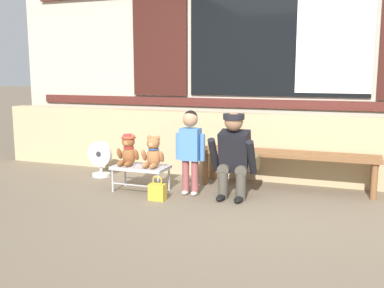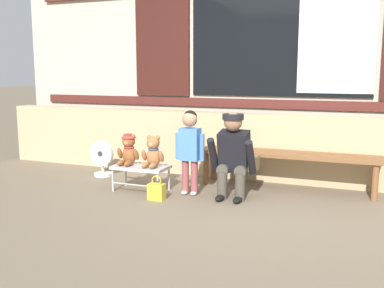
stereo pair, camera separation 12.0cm
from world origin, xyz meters
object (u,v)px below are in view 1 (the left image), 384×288
(adult_crouching, at_px, (235,155))
(floor_fan, at_px, (100,159))
(teddy_bear_with_hat, at_px, (128,150))
(wooden_bench_long, at_px, (287,158))
(handbag_on_ground, at_px, (157,192))
(small_display_bench, at_px, (141,169))
(teddy_bear_plain, at_px, (153,153))
(child_standing, at_px, (190,143))

(adult_crouching, xyz_separation_m, floor_fan, (-1.93, 0.35, -0.24))
(teddy_bear_with_hat, bearing_deg, wooden_bench_long, 22.27)
(adult_crouching, bearing_deg, teddy_bear_with_hat, -174.70)
(teddy_bear_with_hat, xyz_separation_m, adult_crouching, (1.25, 0.12, 0.01))
(handbag_on_ground, bearing_deg, teddy_bear_with_hat, 150.76)
(adult_crouching, relative_size, floor_fan, 1.98)
(small_display_bench, height_order, floor_fan, floor_fan)
(teddy_bear_plain, bearing_deg, small_display_bench, -179.49)
(teddy_bear_with_hat, bearing_deg, floor_fan, 145.60)
(floor_fan, bearing_deg, handbag_on_ground, -32.28)
(teddy_bear_with_hat, bearing_deg, adult_crouching, 5.30)
(teddy_bear_with_hat, relative_size, child_standing, 0.38)
(handbag_on_ground, bearing_deg, child_standing, 52.92)
(teddy_bear_with_hat, height_order, teddy_bear_plain, same)
(teddy_bear_plain, relative_size, handbag_on_ground, 1.34)
(adult_crouching, bearing_deg, small_display_bench, -173.82)
(handbag_on_ground, bearing_deg, small_display_bench, 140.70)
(teddy_bear_plain, bearing_deg, child_standing, 7.80)
(small_display_bench, bearing_deg, adult_crouching, 6.18)
(small_display_bench, bearing_deg, floor_fan, 150.93)
(wooden_bench_long, distance_m, handbag_on_ground, 1.60)
(teddy_bear_with_hat, xyz_separation_m, teddy_bear_plain, (0.32, -0.00, -0.01))
(child_standing, distance_m, floor_fan, 1.52)
(floor_fan, bearing_deg, teddy_bear_with_hat, -34.40)
(teddy_bear_plain, relative_size, child_standing, 0.38)
(wooden_bench_long, relative_size, small_display_bench, 3.28)
(child_standing, distance_m, adult_crouching, 0.52)
(wooden_bench_long, height_order, teddy_bear_plain, teddy_bear_plain)
(adult_crouching, xyz_separation_m, handbag_on_ground, (-0.76, -0.40, -0.38))
(wooden_bench_long, height_order, small_display_bench, wooden_bench_long)
(child_standing, xyz_separation_m, floor_fan, (-1.43, 0.40, -0.35))
(child_standing, bearing_deg, floor_fan, 164.22)
(handbag_on_ground, relative_size, floor_fan, 0.57)
(wooden_bench_long, relative_size, teddy_bear_with_hat, 5.78)
(handbag_on_ground, distance_m, floor_fan, 1.39)
(wooden_bench_long, xyz_separation_m, small_display_bench, (-1.57, -0.71, -0.11))
(teddy_bear_plain, bearing_deg, adult_crouching, 7.15)
(teddy_bear_plain, height_order, adult_crouching, adult_crouching)
(small_display_bench, distance_m, floor_fan, 0.95)
(small_display_bench, distance_m, teddy_bear_plain, 0.25)
(small_display_bench, bearing_deg, handbag_on_ground, -39.30)
(small_display_bench, bearing_deg, wooden_bench_long, 24.35)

